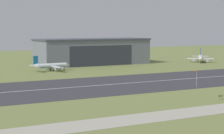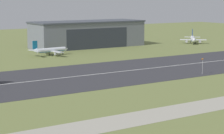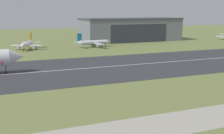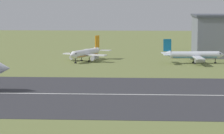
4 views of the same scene
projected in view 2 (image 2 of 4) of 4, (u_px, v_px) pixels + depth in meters
name	position (u px, v px, depth m)	size (l,w,h in m)	color
ground_plane	(179.00, 95.00, 142.75)	(649.81, 649.81, 0.00)	olive
runway_strip	(102.00, 74.00, 182.83)	(409.81, 55.26, 0.06)	#333338
runway_centreline	(102.00, 74.00, 182.82)	(368.83, 0.70, 0.01)	silver
taxiway_road	(214.00, 104.00, 130.03)	(307.36, 11.67, 0.05)	#A8A393
hangar_building	(88.00, 34.00, 282.58)	(73.91, 26.15, 16.80)	slate
airplane_parked_centre	(51.00, 50.00, 239.91)	(22.95, 21.93, 8.78)	silver
airplane_parked_east	(193.00, 39.00, 304.76)	(21.01, 23.07, 9.26)	silver
windsock_pole	(202.00, 60.00, 179.59)	(2.50, 1.67, 6.79)	#B7B7BC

